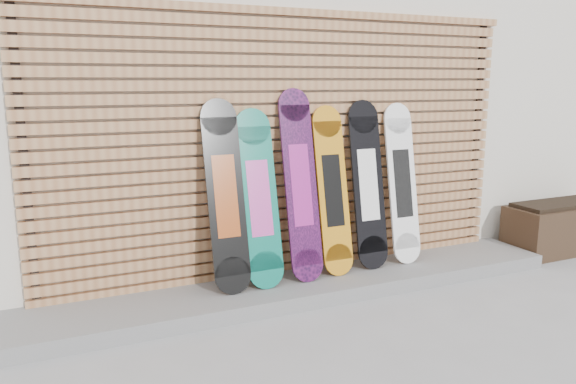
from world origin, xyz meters
name	(u,v)px	position (x,y,z in m)	size (l,w,h in m)	color
ground	(364,321)	(0.00, 0.00, 0.00)	(80.00, 80.00, 0.00)	gray
building	(254,75)	(0.50, 3.50, 1.80)	(12.00, 5.00, 3.60)	beige
concrete_step	(305,286)	(-0.15, 0.68, 0.06)	(4.60, 0.70, 0.12)	slate
slat_wall	(291,144)	(-0.15, 0.97, 1.21)	(4.26, 0.08, 2.29)	#A56D44
planter_box	(560,227)	(2.74, 0.65, 0.26)	(1.16, 0.48, 0.52)	#2F2014
snowboard_0	(226,196)	(-0.79, 0.77, 0.86)	(0.29, 0.36, 1.48)	black
snowboard_1	(259,198)	(-0.52, 0.77, 0.82)	(0.30, 0.35, 1.40)	#0B6E5C
snowboard_2	(301,185)	(-0.15, 0.77, 0.89)	(0.27, 0.35, 1.55)	black
snowboard_3	(333,191)	(0.15, 0.78, 0.82)	(0.27, 0.32, 1.41)	orange
snowboard_4	(368,185)	(0.51, 0.80, 0.84)	(0.29, 0.30, 1.45)	black
snowboard_5	(402,183)	(0.87, 0.80, 0.83)	(0.28, 0.30, 1.42)	white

